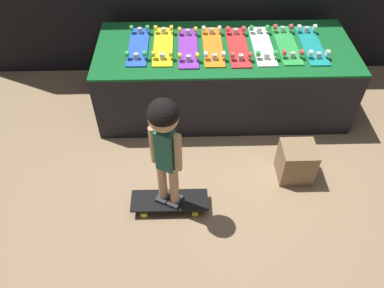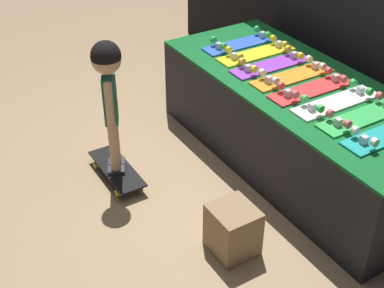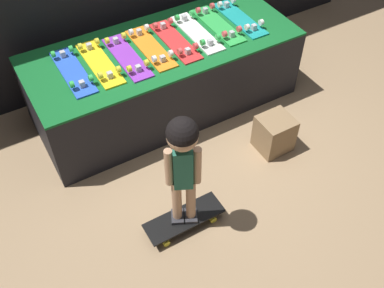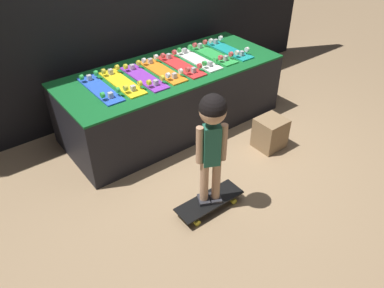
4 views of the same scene
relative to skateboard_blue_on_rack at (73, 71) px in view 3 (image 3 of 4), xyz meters
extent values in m
plane|color=#9E7F5B|center=(0.79, -0.68, -0.70)|extent=(16.00, 16.00, 0.00)
cube|color=black|center=(0.79, -0.02, -0.37)|extent=(2.37, 0.96, 0.66)
cube|color=#146028|center=(0.79, -0.02, -0.03)|extent=(2.37, 0.96, 0.02)
cube|color=blue|center=(0.00, 0.00, -0.01)|extent=(0.18, 0.67, 0.01)
cube|color=#B7B7BC|center=(0.00, 0.22, 0.02)|extent=(0.04, 0.04, 0.05)
cylinder|color=green|center=(0.07, 0.22, 0.05)|extent=(0.03, 0.05, 0.05)
cylinder|color=green|center=(-0.07, 0.22, 0.05)|extent=(0.03, 0.05, 0.05)
cube|color=#B7B7BC|center=(0.00, -0.22, 0.02)|extent=(0.04, 0.04, 0.05)
cylinder|color=green|center=(0.07, -0.22, 0.05)|extent=(0.03, 0.05, 0.05)
cylinder|color=green|center=(-0.07, -0.22, 0.05)|extent=(0.03, 0.05, 0.05)
cube|color=yellow|center=(0.23, -0.01, -0.01)|extent=(0.18, 0.67, 0.01)
cube|color=#B7B7BC|center=(0.23, 0.21, 0.02)|extent=(0.04, 0.04, 0.05)
cylinder|color=yellow|center=(0.30, 0.21, 0.05)|extent=(0.03, 0.05, 0.05)
cylinder|color=yellow|center=(0.15, 0.21, 0.05)|extent=(0.03, 0.05, 0.05)
cube|color=#B7B7BC|center=(0.23, -0.23, 0.02)|extent=(0.04, 0.04, 0.05)
cylinder|color=yellow|center=(0.30, -0.23, 0.05)|extent=(0.03, 0.05, 0.05)
cylinder|color=yellow|center=(0.15, -0.23, 0.05)|extent=(0.03, 0.05, 0.05)
cube|color=purple|center=(0.45, -0.04, -0.01)|extent=(0.18, 0.67, 0.01)
cube|color=#B7B7BC|center=(0.45, 0.18, 0.02)|extent=(0.04, 0.04, 0.05)
cylinder|color=yellow|center=(0.53, 0.18, 0.05)|extent=(0.03, 0.05, 0.05)
cylinder|color=yellow|center=(0.38, 0.18, 0.05)|extent=(0.03, 0.05, 0.05)
cube|color=#B7B7BC|center=(0.45, -0.26, 0.02)|extent=(0.04, 0.04, 0.05)
cylinder|color=yellow|center=(0.53, -0.26, 0.05)|extent=(0.03, 0.05, 0.05)
cylinder|color=yellow|center=(0.38, -0.26, 0.05)|extent=(0.03, 0.05, 0.05)
cube|color=orange|center=(0.68, -0.03, -0.01)|extent=(0.18, 0.67, 0.01)
cube|color=#B7B7BC|center=(0.68, 0.19, 0.02)|extent=(0.04, 0.04, 0.05)
cylinder|color=white|center=(0.75, 0.19, 0.05)|extent=(0.03, 0.05, 0.05)
cylinder|color=white|center=(0.60, 0.19, 0.05)|extent=(0.03, 0.05, 0.05)
cube|color=#B7B7BC|center=(0.68, -0.25, 0.02)|extent=(0.04, 0.04, 0.05)
cylinder|color=white|center=(0.75, -0.25, 0.05)|extent=(0.03, 0.05, 0.05)
cylinder|color=white|center=(0.60, -0.25, 0.05)|extent=(0.03, 0.05, 0.05)
cube|color=red|center=(0.90, -0.04, -0.01)|extent=(0.18, 0.67, 0.01)
cube|color=#B7B7BC|center=(0.90, 0.18, 0.02)|extent=(0.04, 0.04, 0.05)
cylinder|color=#D84C4C|center=(0.98, 0.18, 0.05)|extent=(0.03, 0.05, 0.05)
cylinder|color=#D84C4C|center=(0.83, 0.18, 0.05)|extent=(0.03, 0.05, 0.05)
cube|color=#B7B7BC|center=(0.90, -0.26, 0.02)|extent=(0.04, 0.04, 0.05)
cylinder|color=#D84C4C|center=(0.98, -0.26, 0.05)|extent=(0.03, 0.05, 0.05)
cylinder|color=#D84C4C|center=(0.83, -0.26, 0.05)|extent=(0.03, 0.05, 0.05)
cube|color=white|center=(1.13, -0.03, -0.01)|extent=(0.18, 0.67, 0.01)
cube|color=#B7B7BC|center=(1.13, 0.19, 0.02)|extent=(0.04, 0.04, 0.05)
cylinder|color=green|center=(1.21, 0.19, 0.05)|extent=(0.03, 0.05, 0.05)
cylinder|color=green|center=(1.06, 0.19, 0.05)|extent=(0.03, 0.05, 0.05)
cube|color=#B7B7BC|center=(1.13, -0.25, 0.02)|extent=(0.04, 0.04, 0.05)
cylinder|color=green|center=(1.21, -0.25, 0.05)|extent=(0.03, 0.05, 0.05)
cylinder|color=green|center=(1.06, -0.25, 0.05)|extent=(0.03, 0.05, 0.05)
cube|color=green|center=(1.36, -0.02, -0.01)|extent=(0.18, 0.67, 0.01)
cube|color=#B7B7BC|center=(1.36, 0.20, 0.02)|extent=(0.04, 0.04, 0.05)
cylinder|color=#D84C4C|center=(1.43, 0.20, 0.05)|extent=(0.03, 0.05, 0.05)
cylinder|color=#D84C4C|center=(1.28, 0.20, 0.05)|extent=(0.03, 0.05, 0.05)
cube|color=#B7B7BC|center=(1.36, -0.24, 0.02)|extent=(0.04, 0.04, 0.05)
cylinder|color=#D84C4C|center=(1.43, -0.24, 0.05)|extent=(0.03, 0.05, 0.05)
cylinder|color=#D84C4C|center=(1.28, -0.24, 0.05)|extent=(0.03, 0.05, 0.05)
cube|color=teal|center=(1.58, -0.03, -0.01)|extent=(0.18, 0.67, 0.01)
cube|color=#B7B7BC|center=(1.58, 0.19, 0.02)|extent=(0.04, 0.04, 0.05)
cylinder|color=white|center=(1.66, 0.19, 0.05)|extent=(0.03, 0.05, 0.05)
cylinder|color=white|center=(1.51, 0.19, 0.05)|extent=(0.03, 0.05, 0.05)
cube|color=#B7B7BC|center=(1.58, -0.25, 0.02)|extent=(0.04, 0.04, 0.05)
cylinder|color=white|center=(1.66, -0.25, 0.05)|extent=(0.03, 0.05, 0.05)
cylinder|color=white|center=(1.51, -0.25, 0.05)|extent=(0.03, 0.05, 0.05)
cube|color=black|center=(0.28, -1.29, -0.61)|extent=(0.61, 0.21, 0.01)
cube|color=#B7B7BC|center=(0.48, -1.29, -0.64)|extent=(0.04, 0.04, 0.05)
cylinder|color=yellow|center=(0.48, -1.21, -0.67)|extent=(0.05, 0.03, 0.05)
cylinder|color=yellow|center=(0.48, -1.38, -0.67)|extent=(0.05, 0.03, 0.05)
cube|color=#B7B7BC|center=(0.08, -1.29, -0.64)|extent=(0.04, 0.04, 0.05)
cylinder|color=yellow|center=(0.08, -1.21, -0.67)|extent=(0.05, 0.03, 0.05)
cylinder|color=yellow|center=(0.08, -1.38, -0.67)|extent=(0.05, 0.03, 0.05)
cube|color=#2D2D33|center=(0.32, -1.32, -0.59)|extent=(0.14, 0.15, 0.03)
cylinder|color=tan|center=(0.32, -1.32, -0.38)|extent=(0.07, 0.07, 0.40)
cube|color=#2D2D33|center=(0.23, -1.27, -0.59)|extent=(0.14, 0.15, 0.03)
cylinder|color=tan|center=(0.23, -1.27, -0.38)|extent=(0.07, 0.07, 0.40)
cube|color=#236651|center=(0.28, -1.29, -0.03)|extent=(0.16, 0.14, 0.35)
cylinder|color=tan|center=(0.36, -1.33, -0.02)|extent=(0.06, 0.06, 0.32)
cylinder|color=tan|center=(0.19, -1.25, -0.02)|extent=(0.06, 0.06, 0.32)
sphere|color=tan|center=(0.28, -1.29, 0.27)|extent=(0.20, 0.20, 0.20)
sphere|color=black|center=(0.28, -1.29, 0.30)|extent=(0.20, 0.20, 0.20)
cube|color=#8E704C|center=(1.34, -0.99, -0.53)|extent=(0.28, 0.26, 0.33)
camera|label=1|loc=(0.41, -3.03, 1.82)|focal=35.00mm
camera|label=2|loc=(3.30, -2.47, 1.75)|focal=50.00mm
camera|label=3|loc=(-0.61, -2.93, 2.21)|focal=42.00mm
camera|label=4|loc=(-1.22, -3.00, 1.64)|focal=35.00mm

